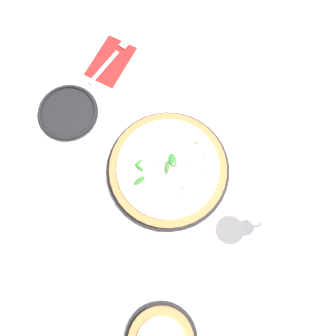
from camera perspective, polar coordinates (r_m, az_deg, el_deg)
ground_plane at (r=0.94m, az=-1.81°, el=-2.00°), size 6.00×6.00×0.00m
pizza_arugula_main at (r=0.93m, az=-0.00°, el=-0.19°), size 0.35×0.35×0.05m
wine_glass at (r=0.85m, az=17.44°, el=-9.08°), size 0.08×0.08×0.17m
napkin at (r=1.10m, az=-9.96°, el=17.90°), size 0.17×0.12×0.01m
fork at (r=1.10m, az=-9.73°, el=18.34°), size 0.21×0.08×0.00m
side_plate_white at (r=1.04m, az=-17.05°, el=9.25°), size 0.18×0.18×0.02m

